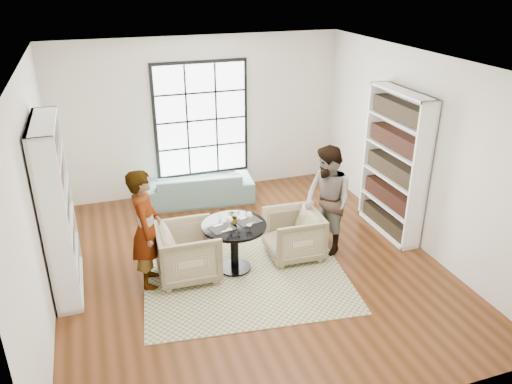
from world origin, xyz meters
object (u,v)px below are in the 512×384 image
object	(u,v)px
pedestal_table	(234,237)
sofa	(198,187)
person_left	(146,229)
armchair_left	(188,252)
wine_glass_right	(249,216)
wine_glass_left	(229,220)
armchair_right	(293,234)
flower_centerpiece	(233,216)
person_right	(328,201)

from	to	relation	value
pedestal_table	sofa	distance (m)	2.50
pedestal_table	person_left	distance (m)	1.27
armchair_left	wine_glass_right	bearing A→B (deg)	-97.18
wine_glass_left	armchair_right	bearing A→B (deg)	11.05
sofa	wine_glass_left	distance (m)	2.68
pedestal_table	armchair_right	distance (m)	0.98
pedestal_table	sofa	world-z (taller)	pedestal_table
pedestal_table	wine_glass_right	size ratio (longest dim) A/B	4.37
person_left	wine_glass_right	distance (m)	1.43
armchair_left	armchair_right	distance (m)	1.64
wine_glass_right	flower_centerpiece	size ratio (longest dim) A/B	0.98
armchair_left	person_left	xyz separation A→B (m)	(-0.55, 0.00, 0.47)
armchair_left	person_left	size ratio (longest dim) A/B	0.50
armchair_right	flower_centerpiece	bearing A→B (deg)	-85.16
person_right	sofa	bearing A→B (deg)	-158.42
wine_glass_left	wine_glass_right	bearing A→B (deg)	6.60
sofa	person_right	distance (m)	2.89
flower_centerpiece	wine_glass_left	bearing A→B (deg)	-122.13
sofa	person_right	bearing A→B (deg)	127.60
armchair_right	wine_glass_left	world-z (taller)	wine_glass_left
flower_centerpiece	armchair_left	bearing A→B (deg)	179.87
sofa	wine_glass_right	size ratio (longest dim) A/B	9.56
armchair_left	flower_centerpiece	world-z (taller)	flower_centerpiece
sofa	wine_glass_right	distance (m)	2.65
armchair_right	person_right	xyz separation A→B (m)	(0.55, 0.00, 0.49)
person_left	wine_glass_right	size ratio (longest dim) A/B	8.06
pedestal_table	armchair_left	size ratio (longest dim) A/B	1.08
armchair_right	person_right	size ratio (longest dim) A/B	0.48
sofa	flower_centerpiece	size ratio (longest dim) A/B	9.37
pedestal_table	person_left	xyz separation A→B (m)	(-1.23, 0.05, 0.32)
pedestal_table	armchair_left	xyz separation A→B (m)	(-0.68, 0.05, -0.15)
person_left	person_right	xyz separation A→B (m)	(2.74, 0.04, -0.01)
wine_glass_right	flower_centerpiece	bearing A→B (deg)	145.02
wine_glass_left	wine_glass_right	distance (m)	0.30
armchair_right	wine_glass_right	world-z (taller)	wine_glass_right
person_left	wine_glass_left	xyz separation A→B (m)	(1.13, -0.17, 0.04)
armchair_right	wine_glass_right	bearing A→B (deg)	-74.69
pedestal_table	wine_glass_left	xyz separation A→B (m)	(-0.10, -0.12, 0.36)
person_left	pedestal_table	bearing A→B (deg)	-81.48
armchair_right	wine_glass_right	distance (m)	0.94
pedestal_table	wine_glass_right	world-z (taller)	wine_glass_right
wine_glass_left	sofa	bearing A→B (deg)	87.47
armchair_left	flower_centerpiece	bearing A→B (deg)	-88.48
pedestal_table	armchair_left	world-z (taller)	armchair_left
wine_glass_right	flower_centerpiece	world-z (taller)	flower_centerpiece
armchair_left	person_right	distance (m)	2.24
flower_centerpiece	pedestal_table	bearing A→B (deg)	-98.01
pedestal_table	sofa	xyz separation A→B (m)	(0.02, 2.49, -0.24)
armchair_right	person_left	xyz separation A→B (m)	(-2.19, -0.04, 0.49)
sofa	person_left	world-z (taller)	person_left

